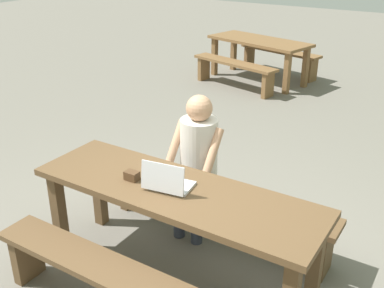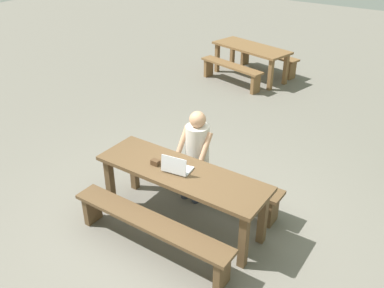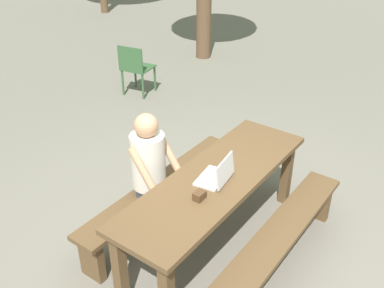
# 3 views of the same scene
# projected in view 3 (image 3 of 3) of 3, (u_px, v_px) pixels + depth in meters

# --- Properties ---
(ground_plane) EXTENTS (30.00, 30.00, 0.00)m
(ground_plane) POSITION_uv_depth(u_px,v_px,m) (214.00, 243.00, 4.19)
(ground_plane) COLOR slate
(picnic_table_front) EXTENTS (2.19, 0.68, 0.78)m
(picnic_table_front) POSITION_uv_depth(u_px,v_px,m) (216.00, 188.00, 3.86)
(picnic_table_front) COLOR brown
(picnic_table_front) RESTS_ON ground
(bench_near) EXTENTS (2.11, 0.30, 0.45)m
(bench_near) POSITION_uv_depth(u_px,v_px,m) (276.00, 243.00, 3.70)
(bench_near) COLOR brown
(bench_near) RESTS_ON ground
(bench_far) EXTENTS (2.11, 0.30, 0.45)m
(bench_far) POSITION_uv_depth(u_px,v_px,m) (163.00, 191.00, 4.34)
(bench_far) COLOR brown
(bench_far) RESTS_ON ground
(laptop) EXTENTS (0.36, 0.29, 0.23)m
(laptop) POSITION_uv_depth(u_px,v_px,m) (217.00, 175.00, 3.72)
(laptop) COLOR silver
(laptop) RESTS_ON picnic_table_front
(small_pouch) EXTENTS (0.10, 0.07, 0.07)m
(small_pouch) POSITION_uv_depth(u_px,v_px,m) (199.00, 196.00, 3.51)
(small_pouch) COLOR #4C331E
(small_pouch) RESTS_ON picnic_table_front
(person_seated) EXTENTS (0.43, 0.42, 1.27)m
(person_seated) POSITION_uv_depth(u_px,v_px,m) (151.00, 166.00, 3.99)
(person_seated) COLOR #333847
(person_seated) RESTS_ON ground
(plastic_chair) EXTENTS (0.51, 0.51, 0.84)m
(plastic_chair) POSITION_uv_depth(u_px,v_px,m) (136.00, 68.00, 6.99)
(plastic_chair) COLOR #335933
(plastic_chair) RESTS_ON ground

